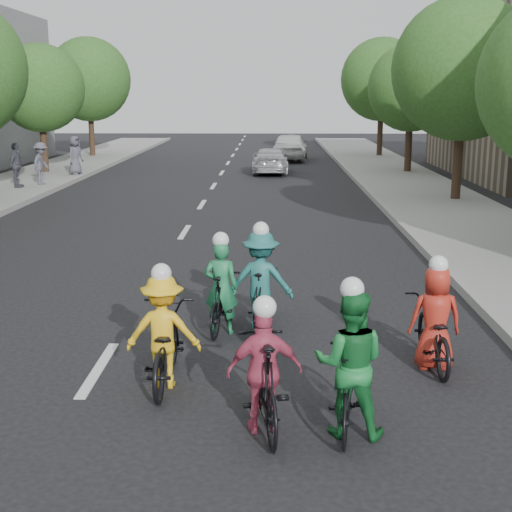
{
  "coord_description": "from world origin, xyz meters",
  "views": [
    {
      "loc": [
        2.38,
        -9.19,
        3.71
      ],
      "look_at": [
        2.12,
        2.7,
        1.0
      ],
      "focal_mm": 50.0,
      "sensor_mm": 36.0,
      "label": 1
    }
  ],
  "objects_px": {
    "cyclist_4": "(349,374)",
    "spectator_0": "(41,163)",
    "cyclist_1": "(261,287)",
    "cyclist_2": "(265,378)",
    "follow_car_trail": "(290,146)",
    "spectator_1": "(16,165)",
    "follow_car_lead": "(270,161)",
    "cyclist_0": "(434,328)",
    "spectator_2": "(75,155)",
    "cyclist_5": "(222,297)",
    "cyclist_3": "(164,340)"
  },
  "relations": [
    {
      "from": "spectator_0",
      "to": "cyclist_0",
      "type": "bearing_deg",
      "value": -142.2
    },
    {
      "from": "follow_car_lead",
      "to": "cyclist_2",
      "type": "bearing_deg",
      "value": 89.95
    },
    {
      "from": "spectator_2",
      "to": "cyclist_2",
      "type": "bearing_deg",
      "value": -137.77
    },
    {
      "from": "cyclist_2",
      "to": "follow_car_lead",
      "type": "height_order",
      "value": "cyclist_2"
    },
    {
      "from": "cyclist_3",
      "to": "spectator_0",
      "type": "relative_size",
      "value": 1.14
    },
    {
      "from": "cyclist_2",
      "to": "spectator_1",
      "type": "distance_m",
      "value": 22.23
    },
    {
      "from": "spectator_2",
      "to": "spectator_0",
      "type": "bearing_deg",
      "value": -163.21
    },
    {
      "from": "cyclist_0",
      "to": "spectator_2",
      "type": "xyz_separation_m",
      "value": [
        -11.08,
        22.62,
        0.45
      ]
    },
    {
      "from": "cyclist_4",
      "to": "spectator_0",
      "type": "bearing_deg",
      "value": -55.72
    },
    {
      "from": "spectator_0",
      "to": "spectator_2",
      "type": "distance_m",
      "value": 3.68
    },
    {
      "from": "spectator_0",
      "to": "spectator_2",
      "type": "height_order",
      "value": "spectator_2"
    },
    {
      "from": "cyclist_1",
      "to": "spectator_2",
      "type": "distance_m",
      "value": 22.73
    },
    {
      "from": "cyclist_5",
      "to": "spectator_2",
      "type": "bearing_deg",
      "value": -60.68
    },
    {
      "from": "cyclist_2",
      "to": "cyclist_0",
      "type": "bearing_deg",
      "value": -148.08
    },
    {
      "from": "spectator_0",
      "to": "spectator_2",
      "type": "bearing_deg",
      "value": 0.82
    },
    {
      "from": "cyclist_5",
      "to": "follow_car_trail",
      "type": "distance_m",
      "value": 30.17
    },
    {
      "from": "cyclist_4",
      "to": "spectator_1",
      "type": "relative_size",
      "value": 1.04
    },
    {
      "from": "spectator_2",
      "to": "cyclist_4",
      "type": "bearing_deg",
      "value": -135.9
    },
    {
      "from": "cyclist_2",
      "to": "cyclist_3",
      "type": "height_order",
      "value": "cyclist_3"
    },
    {
      "from": "cyclist_5",
      "to": "cyclist_4",
      "type": "bearing_deg",
      "value": 124.1
    },
    {
      "from": "cyclist_1",
      "to": "follow_car_trail",
      "type": "distance_m",
      "value": 29.96
    },
    {
      "from": "cyclist_4",
      "to": "spectator_1",
      "type": "bearing_deg",
      "value": -53.13
    },
    {
      "from": "follow_car_lead",
      "to": "spectator_2",
      "type": "bearing_deg",
      "value": 13.0
    },
    {
      "from": "cyclist_3",
      "to": "cyclist_5",
      "type": "height_order",
      "value": "cyclist_3"
    },
    {
      "from": "cyclist_1",
      "to": "spectator_0",
      "type": "xyz_separation_m",
      "value": [
        -9.04,
        17.34,
        0.31
      ]
    },
    {
      "from": "follow_car_trail",
      "to": "cyclist_3",
      "type": "bearing_deg",
      "value": 91.02
    },
    {
      "from": "cyclist_1",
      "to": "cyclist_4",
      "type": "height_order",
      "value": "cyclist_4"
    },
    {
      "from": "follow_car_trail",
      "to": "spectator_0",
      "type": "height_order",
      "value": "spectator_0"
    },
    {
      "from": "cyclist_4",
      "to": "follow_car_trail",
      "type": "relative_size",
      "value": 0.39
    },
    {
      "from": "cyclist_3",
      "to": "spectator_1",
      "type": "height_order",
      "value": "spectator_1"
    },
    {
      "from": "cyclist_4",
      "to": "spectator_1",
      "type": "height_order",
      "value": "spectator_1"
    },
    {
      "from": "cyclist_0",
      "to": "cyclist_2",
      "type": "distance_m",
      "value": 3.04
    },
    {
      "from": "cyclist_1",
      "to": "cyclist_5",
      "type": "distance_m",
      "value": 0.65
    },
    {
      "from": "cyclist_1",
      "to": "follow_car_lead",
      "type": "relative_size",
      "value": 0.43
    },
    {
      "from": "cyclist_3",
      "to": "follow_car_lead",
      "type": "relative_size",
      "value": 0.47
    },
    {
      "from": "cyclist_0",
      "to": "spectator_0",
      "type": "distance_m",
      "value": 22.15
    },
    {
      "from": "cyclist_5",
      "to": "spectator_2",
      "type": "distance_m",
      "value": 22.66
    },
    {
      "from": "cyclist_1",
      "to": "follow_car_trail",
      "type": "xyz_separation_m",
      "value": [
        1.23,
        29.93,
        0.11
      ]
    },
    {
      "from": "cyclist_1",
      "to": "cyclist_5",
      "type": "bearing_deg",
      "value": 22.34
    },
    {
      "from": "cyclist_1",
      "to": "cyclist_0",
      "type": "bearing_deg",
      "value": 152.79
    },
    {
      "from": "cyclist_1",
      "to": "cyclist_2",
      "type": "height_order",
      "value": "cyclist_1"
    },
    {
      "from": "cyclist_2",
      "to": "spectator_0",
      "type": "height_order",
      "value": "spectator_0"
    },
    {
      "from": "follow_car_trail",
      "to": "spectator_1",
      "type": "xyz_separation_m",
      "value": [
        -10.94,
        -13.56,
        0.23
      ]
    },
    {
      "from": "cyclist_1",
      "to": "cyclist_3",
      "type": "height_order",
      "value": "cyclist_1"
    },
    {
      "from": "cyclist_4",
      "to": "spectator_1",
      "type": "xyz_separation_m",
      "value": [
        -10.75,
        20.0,
        0.33
      ]
    },
    {
      "from": "spectator_1",
      "to": "cyclist_5",
      "type": "bearing_deg",
      "value": -149.06
    },
    {
      "from": "cyclist_5",
      "to": "follow_car_trail",
      "type": "xyz_separation_m",
      "value": [
        1.85,
        30.11,
        0.21
      ]
    },
    {
      "from": "cyclist_5",
      "to": "cyclist_0",
      "type": "bearing_deg",
      "value": 163.21
    },
    {
      "from": "cyclist_0",
      "to": "cyclist_2",
      "type": "height_order",
      "value": "cyclist_0"
    },
    {
      "from": "follow_car_lead",
      "to": "spectator_1",
      "type": "relative_size",
      "value": 2.38
    }
  ]
}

